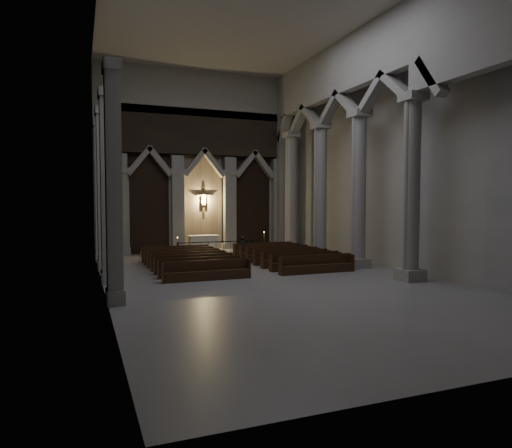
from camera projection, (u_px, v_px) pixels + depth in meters
The scene contains 11 objects.
room at pixel (271, 105), 19.71m from camera, with size 24.00×24.10×12.00m.
sanctuary_wall at pixel (204, 153), 30.51m from camera, with size 14.00×0.77×12.00m.
right_arcade at pixel (361, 114), 22.92m from camera, with size 1.00×24.00×12.00m.
left_pilasters at pixel (105, 191), 20.74m from camera, with size 0.60×13.00×8.03m.
sanctuary_step at pixel (208, 252), 29.98m from camera, with size 8.50×2.60×0.15m, color gray.
altar at pixel (203, 243), 30.00m from camera, with size 2.02×0.81×1.02m.
altar_rail at pixel (216, 246), 28.18m from camera, with size 4.86×0.09×0.95m.
candle_stand_left at pixel (178, 252), 27.74m from camera, with size 0.21×0.21×1.22m.
candle_stand_right at pixel (264, 247), 29.89m from camera, with size 0.24×0.24×1.41m.
pews at pixel (240, 261), 23.94m from camera, with size 9.29×7.21×0.87m.
worshipper at pixel (243, 247), 27.73m from camera, with size 0.46×0.30×1.27m, color black.
Camera 1 is at (-7.79, -18.38, 3.48)m, focal length 32.00 mm.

